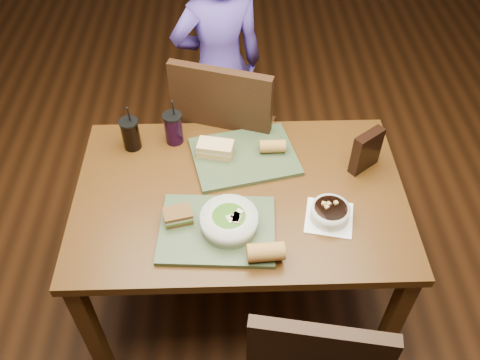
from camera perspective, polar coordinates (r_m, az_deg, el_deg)
name	(u,v)px	position (r m, az deg, el deg)	size (l,w,h in m)	color
ground	(240,292)	(2.60, 0.00, -12.50)	(6.00, 6.00, 0.00)	#381C0B
dining_table	(240,207)	(2.07, 0.00, -3.06)	(1.30, 0.85, 0.75)	#48290E
chair_far	(222,137)	(2.49, -2.01, 4.85)	(0.57, 0.58, 1.04)	black
diner	(219,68)	(2.77, -2.34, 12.43)	(0.50, 0.33, 1.36)	#50399F
tray_near	(217,230)	(1.87, -2.57, -5.59)	(0.42, 0.32, 0.02)	#344328
tray_far	(244,156)	(2.13, 0.49, 2.67)	(0.42, 0.32, 0.02)	#344328
salad_bowl	(229,220)	(1.84, -1.24, -4.54)	(0.21, 0.21, 0.07)	silver
soup_bowl	(330,213)	(1.92, 10.07, -3.62)	(0.21, 0.21, 0.07)	white
sandwich_near	(178,216)	(1.88, -6.99, -4.02)	(0.12, 0.09, 0.05)	#593819
sandwich_far	(215,149)	(2.11, -2.77, 3.53)	(0.16, 0.11, 0.06)	tan
baguette_near	(266,252)	(1.76, 2.91, -8.07)	(0.06, 0.06, 0.13)	#AD7533
baguette_far	(272,146)	(2.12, 3.66, 3.80)	(0.05, 0.05, 0.11)	#AD7533
cup_cola	(131,134)	(2.18, -12.17, 5.07)	(0.08, 0.08, 0.22)	black
cup_berry	(173,128)	(2.18, -7.48, 5.81)	(0.08, 0.08, 0.22)	black
chip_bag	(366,151)	(2.09, 14.00, 3.20)	(0.14, 0.04, 0.18)	black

